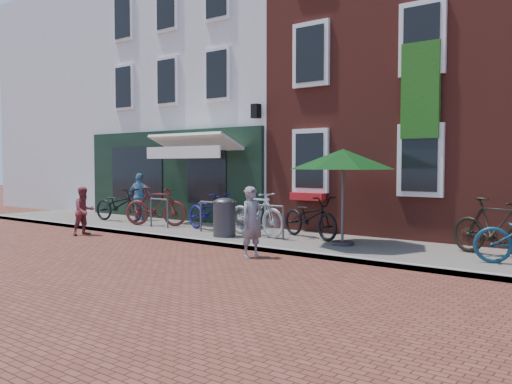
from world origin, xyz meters
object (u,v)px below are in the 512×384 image
Objects in this scene: litter_bin at (224,215)px; parasol at (343,155)px; bicycle_0 at (119,205)px; boy at (84,211)px; bicycle_5 at (495,227)px; bicycle_2 at (209,212)px; bicycle_4 at (310,217)px; woman at (252,222)px; bicycle_1 at (156,206)px; cafe_person at (140,197)px; bicycle_3 at (256,213)px.

litter_bin is 3.41m from parasol.
parasol is 8.14m from bicycle_0.
bicycle_5 is (9.78, 2.58, 0.03)m from boy.
bicycle_2 is 1.03× the size of bicycle_5.
parasol is 3.44m from bicycle_5.
litter_bin is 0.52× the size of bicycle_4.
woman is 5.56m from bicycle_1.
bicycle_1 is (0.54, 2.06, 0.03)m from boy.
cafe_person is at bearing 80.23° from woman.
bicycle_0 is 1.03× the size of bicycle_3.
bicycle_3 is at bearing 113.62° from bicycle_5.
boy is 0.68× the size of bicycle_1.
bicycle_5 is at bearing 8.91° from parasol.
bicycle_5 is (4.06, 2.53, -0.05)m from woman.
cafe_person is 0.77× the size of bicycle_0.
cafe_person is 0.79× the size of bicycle_3.
bicycle_3 reaches higher than bicycle_2.
bicycle_4 is at bearing 158.03° from cafe_person.
litter_bin is 0.54× the size of bicycle_3.
bicycle_2 is (-1.08, 0.60, -0.02)m from litter_bin.
parasol is at bearing -94.84° from bicycle_4.
bicycle_2 is 1.00× the size of bicycle_4.
bicycle_2 is at bearing -96.67° from bicycle_0.
bicycle_5 is at bearing 158.75° from cafe_person.
boy reaches higher than bicycle_0.
parasol reaches higher than bicycle_5.
bicycle_1 is at bearing 106.38° from bicycle_2.
cafe_person reaches higher than bicycle_4.
parasol reaches higher than woman.
bicycle_1 is at bearing 111.79° from bicycle_5.
bicycle_0 is 1.03× the size of bicycle_5.
litter_bin is 2.14m from bicycle_4.
bicycle_0 is 6.85m from bicycle_4.
litter_bin is 3.16m from bicycle_1.
bicycle_0 is (-1.32, 2.17, -0.03)m from boy.
bicycle_4 is (-1.17, 0.51, -1.49)m from parasol.
woman is (2.07, -1.49, 0.09)m from litter_bin.
parasol is 1.96m from bicycle_4.
bicycle_5 is at bearing 9.60° from litter_bin.
parasol is 4.36m from bicycle_2.
bicycle_4 is at bearing 29.71° from litter_bin.
bicycle_4 is at bearing -67.33° from bicycle_2.
cafe_person is 10.91m from bicycle_5.
boy is 3.36m from bicycle_2.
woman is 0.74× the size of bicycle_0.
bicycle_3 is (5.37, -0.77, -0.18)m from cafe_person.
cafe_person is 0.77× the size of bicycle_4.
bicycle_1 is (1.86, -0.11, 0.06)m from bicycle_0.
bicycle_5 is at bearing -73.18° from boy.
woman reaches higher than litter_bin.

